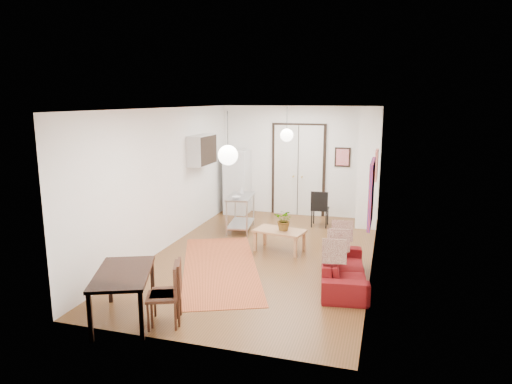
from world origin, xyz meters
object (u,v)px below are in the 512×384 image
(dining_table, at_px, (123,277))
(dining_chair_near, at_px, (169,285))
(kitchen_counter, at_px, (241,209))
(fridge, at_px, (237,182))
(sofa, at_px, (343,269))
(black_side_chair, at_px, (321,205))
(coffee_table, at_px, (280,233))
(dining_chair_far, at_px, (165,288))

(dining_table, bearing_deg, dining_chair_near, 17.81)
(kitchen_counter, xyz_separation_m, fridge, (-0.62, 1.58, 0.34))
(sofa, relative_size, kitchen_counter, 1.61)
(sofa, relative_size, dining_table, 1.27)
(sofa, relative_size, black_side_chair, 2.08)
(kitchen_counter, distance_m, fridge, 1.73)
(coffee_table, height_order, black_side_chair, black_side_chair)
(coffee_table, relative_size, fridge, 0.63)
(coffee_table, bearing_deg, sofa, -43.52)
(black_side_chair, bearing_deg, dining_table, 70.44)
(fridge, relative_size, black_side_chair, 1.94)
(coffee_table, relative_size, dining_chair_near, 1.24)
(sofa, height_order, coffee_table, sofa)
(sofa, height_order, kitchen_counter, kitchen_counter)
(coffee_table, relative_size, dining_table, 0.75)
(dining_table, bearing_deg, dining_chair_far, 8.22)
(fridge, distance_m, black_side_chair, 2.47)
(sofa, relative_size, dining_chair_near, 2.12)
(black_side_chair, bearing_deg, kitchen_counter, 28.38)
(kitchen_counter, distance_m, black_side_chair, 2.01)
(kitchen_counter, bearing_deg, dining_table, -99.99)
(dining_chair_far, bearing_deg, sofa, 110.56)
(fridge, height_order, black_side_chair, fridge)
(sofa, bearing_deg, black_side_chair, 6.58)
(fridge, height_order, dining_chair_near, fridge)
(fridge, relative_size, dining_chair_far, 1.97)
(dining_table, height_order, dining_chair_near, dining_chair_near)
(coffee_table, distance_m, dining_chair_far, 3.52)
(kitchen_counter, bearing_deg, dining_chair_near, -92.50)
(coffee_table, bearing_deg, dining_chair_near, -103.61)
(dining_chair_far, bearing_deg, kitchen_counter, 163.19)
(sofa, xyz_separation_m, fridge, (-3.30, 4.14, 0.60))
(sofa, height_order, black_side_chair, black_side_chair)
(dining_table, relative_size, dining_chair_near, 1.66)
(kitchen_counter, relative_size, dining_table, 0.79)
(dining_chair_near, bearing_deg, dining_chair_far, -22.18)
(sofa, bearing_deg, fridge, 30.49)
(dining_table, relative_size, black_side_chair, 1.64)
(fridge, bearing_deg, kitchen_counter, -68.78)
(kitchen_counter, bearing_deg, coffee_table, -52.17)
(dining_chair_far, bearing_deg, black_side_chair, 144.65)
(dining_chair_near, bearing_deg, kitchen_counter, 163.31)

